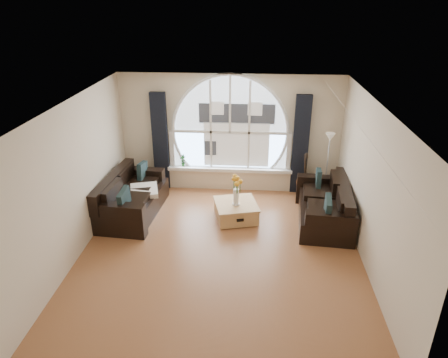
% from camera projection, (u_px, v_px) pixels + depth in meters
% --- Properties ---
extents(ground, '(5.00, 5.50, 0.01)m').
position_uv_depth(ground, '(220.00, 252.00, 7.37)').
color(ground, brown).
rests_on(ground, ground).
extents(ceiling, '(5.00, 5.50, 0.01)m').
position_uv_depth(ceiling, '(220.00, 106.00, 6.25)').
color(ceiling, silver).
rests_on(ceiling, ground).
extents(wall_back, '(5.00, 0.01, 2.70)m').
position_uv_depth(wall_back, '(230.00, 134.00, 9.31)').
color(wall_back, beige).
rests_on(wall_back, ground).
extents(wall_front, '(5.00, 0.01, 2.70)m').
position_uv_depth(wall_front, '(198.00, 296.00, 4.32)').
color(wall_front, beige).
rests_on(wall_front, ground).
extents(wall_left, '(0.01, 5.50, 2.70)m').
position_uv_depth(wall_left, '(75.00, 180.00, 6.98)').
color(wall_left, beige).
rests_on(wall_left, ground).
extents(wall_right, '(0.01, 5.50, 2.70)m').
position_uv_depth(wall_right, '(373.00, 190.00, 6.64)').
color(wall_right, beige).
rests_on(wall_right, ground).
extents(attic_slope, '(0.92, 5.50, 0.72)m').
position_uv_depth(attic_slope, '(363.00, 131.00, 6.25)').
color(attic_slope, silver).
rests_on(attic_slope, ground).
extents(arched_window, '(2.60, 0.06, 2.15)m').
position_uv_depth(arched_window, '(230.00, 122.00, 9.17)').
color(arched_window, silver).
rests_on(arched_window, wall_back).
extents(window_sill, '(2.90, 0.22, 0.08)m').
position_uv_depth(window_sill, '(230.00, 169.00, 9.57)').
color(window_sill, white).
rests_on(window_sill, wall_back).
extents(window_frame, '(2.76, 0.08, 2.15)m').
position_uv_depth(window_frame, '(230.00, 123.00, 9.14)').
color(window_frame, white).
rests_on(window_frame, wall_back).
extents(neighbor_house, '(1.70, 0.02, 1.50)m').
position_uv_depth(neighbor_house, '(237.00, 128.00, 9.19)').
color(neighbor_house, silver).
rests_on(neighbor_house, wall_back).
extents(curtain_left, '(0.35, 0.12, 2.30)m').
position_uv_depth(curtain_left, '(160.00, 142.00, 9.39)').
color(curtain_left, black).
rests_on(curtain_left, ground).
extents(curtain_right, '(0.35, 0.12, 2.30)m').
position_uv_depth(curtain_right, '(301.00, 145.00, 9.17)').
color(curtain_right, black).
rests_on(curtain_right, ground).
extents(sofa_left, '(1.14, 2.03, 0.87)m').
position_uv_depth(sofa_left, '(133.00, 197.00, 8.52)').
color(sofa_left, black).
rests_on(sofa_left, ground).
extents(sofa_right, '(1.10, 1.96, 0.84)m').
position_uv_depth(sofa_right, '(324.00, 204.00, 8.21)').
color(sofa_right, black).
rests_on(sofa_right, ground).
extents(coffee_chest, '(1.01, 1.01, 0.41)m').
position_uv_depth(coffee_chest, '(236.00, 210.00, 8.38)').
color(coffee_chest, tan).
rests_on(coffee_chest, ground).
extents(throw_blanket, '(0.68, 0.68, 0.10)m').
position_uv_depth(throw_blanket, '(144.00, 191.00, 8.54)').
color(throw_blanket, silver).
rests_on(throw_blanket, sofa_left).
extents(vase_flowers, '(0.24, 0.24, 0.70)m').
position_uv_depth(vase_flowers, '(236.00, 187.00, 8.10)').
color(vase_flowers, white).
rests_on(vase_flowers, coffee_chest).
extents(floor_lamp, '(0.24, 0.24, 1.60)m').
position_uv_depth(floor_lamp, '(327.00, 168.00, 8.86)').
color(floor_lamp, '#B2B2B2').
rests_on(floor_lamp, ground).
extents(guitar, '(0.42, 0.34, 1.06)m').
position_uv_depth(guitar, '(304.00, 173.00, 9.30)').
color(guitar, brown).
rests_on(guitar, ground).
extents(potted_plant, '(0.18, 0.15, 0.29)m').
position_uv_depth(potted_plant, '(183.00, 160.00, 9.56)').
color(potted_plant, '#1E6023').
rests_on(potted_plant, window_sill).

